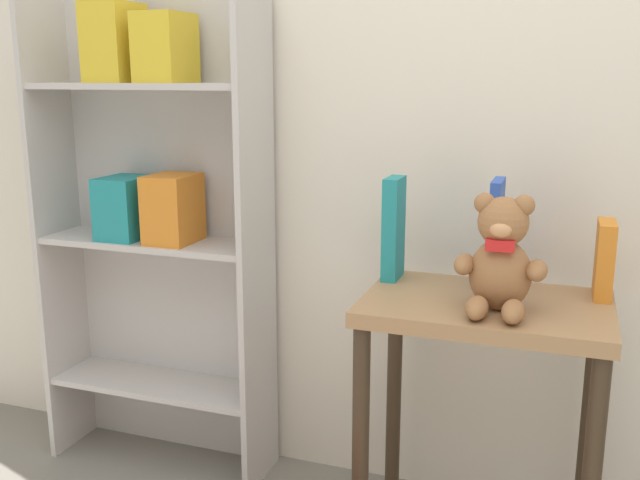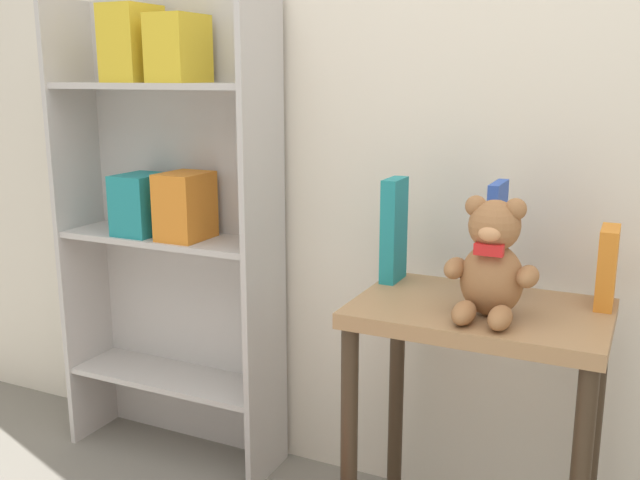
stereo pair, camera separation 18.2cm
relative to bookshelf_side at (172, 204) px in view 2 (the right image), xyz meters
name	(u,v)px [view 2 (the right image)]	position (x,y,z in m)	size (l,w,h in m)	color
wall_back	(496,51)	(0.93, 0.13, 0.44)	(4.80, 0.06, 2.50)	silver
bookshelf_side	(172,204)	(0.00, 0.00, 0.00)	(0.69, 0.23, 1.42)	#BCB7B2
display_table	(478,361)	(0.99, -0.18, -0.27)	(0.56, 0.39, 0.68)	#9E754C
teddy_bear	(492,263)	(1.03, -0.25, -0.01)	(0.20, 0.18, 0.26)	#99663D
book_standing_teal	(394,230)	(0.74, -0.07, 0.00)	(0.04, 0.10, 0.26)	teal
book_standing_blue	(496,238)	(0.99, -0.06, 0.00)	(0.03, 0.13, 0.27)	#2D51B7
book_standing_orange	(607,267)	(1.25, -0.06, -0.04)	(0.04, 0.12, 0.18)	orange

